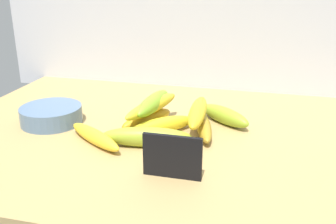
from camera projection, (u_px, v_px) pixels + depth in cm
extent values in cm
cube|color=tan|center=(167.00, 139.00, 91.49)|extent=(110.00, 76.00, 3.00)
cube|color=black|center=(172.00, 157.00, 70.54)|extent=(11.00, 0.80, 8.40)
cube|color=olive|center=(173.00, 173.00, 72.63)|extent=(9.90, 1.20, 0.60)
cylinder|color=slate|center=(51.00, 115.00, 96.35)|extent=(15.10, 15.10, 4.26)
ellipsoid|color=yellow|center=(95.00, 136.00, 85.26)|extent=(16.87, 12.78, 3.25)
ellipsoid|color=gold|center=(147.00, 119.00, 93.95)|extent=(11.08, 15.31, 3.90)
ellipsoid|color=#8DAC2B|center=(225.00, 115.00, 96.13)|extent=(14.77, 12.99, 4.13)
ellipsoid|color=#93A92C|center=(147.00, 137.00, 83.70)|extent=(20.24, 8.07, 4.37)
ellipsoid|color=yellow|center=(163.00, 125.00, 90.62)|extent=(14.86, 13.92, 3.78)
ellipsoid|color=#A88727|center=(203.00, 126.00, 90.59)|extent=(7.76, 17.91, 3.37)
ellipsoid|color=yellow|center=(152.00, 106.00, 92.26)|extent=(9.54, 20.07, 3.33)
ellipsoid|color=yellow|center=(198.00, 112.00, 89.33)|extent=(5.02, 19.88, 3.78)
ellipsoid|color=#85B92B|center=(153.00, 103.00, 93.38)|extent=(5.63, 17.99, 3.96)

